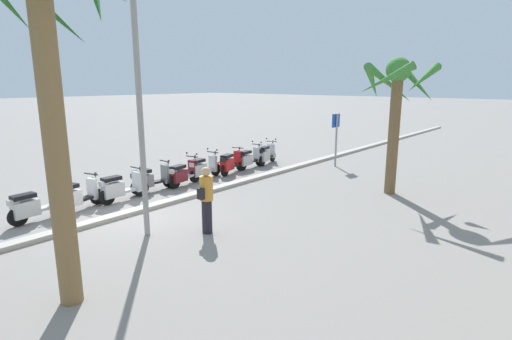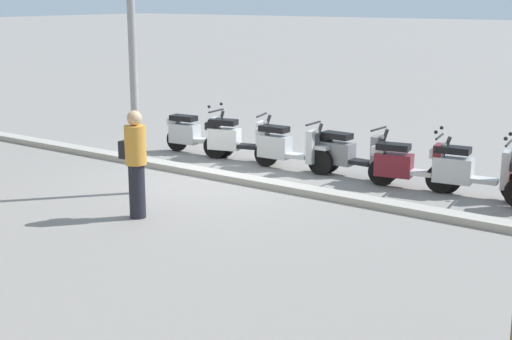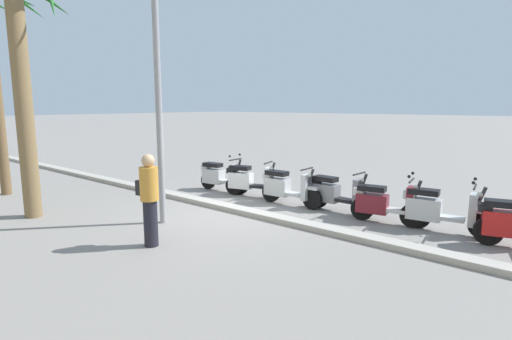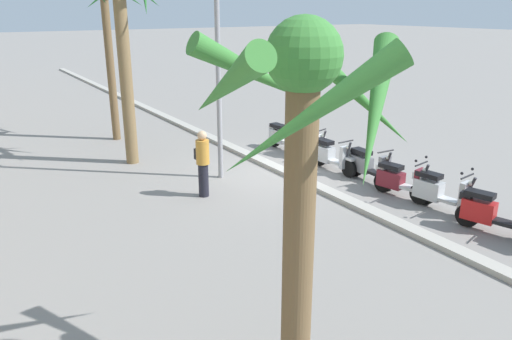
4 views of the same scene
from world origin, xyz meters
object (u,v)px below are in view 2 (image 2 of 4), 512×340
Objects in this scene: scooter_silver_tail_end at (194,134)px; scooter_silver_mid_rear at (286,147)px; scooter_maroon_gap_after_mid at (407,165)px; scooter_white_far_back at (236,139)px; pedestrian_by_palm_tree at (136,161)px; scooter_grey_mid_centre at (349,154)px; scooter_silver_second_in_line at (469,171)px.

scooter_silver_mid_rear is at bearing 177.50° from scooter_silver_tail_end.
scooter_white_far_back is (4.03, -0.06, 0.02)m from scooter_maroon_gap_after_mid.
pedestrian_by_palm_tree is (2.75, 4.23, 0.48)m from scooter_maroon_gap_after_mid.
scooter_silver_mid_rear is 2.56m from scooter_silver_tail_end.
scooter_silver_tail_end reaches higher than scooter_white_far_back.
scooter_silver_tail_end is (2.55, -0.11, -0.01)m from scooter_silver_mid_rear.
scooter_grey_mid_centre and scooter_white_far_back have the same top height.
scooter_white_far_back is (2.71, 0.14, 0.01)m from scooter_grey_mid_centre.
scooter_grey_mid_centre is (1.32, -0.20, 0.01)m from scooter_maroon_gap_after_mid.
scooter_grey_mid_centre is at bearing -1.71° from scooter_silver_second_in_line.
scooter_silver_mid_rear and scooter_white_far_back have the same top height.
scooter_maroon_gap_after_mid is 0.98× the size of scooter_white_far_back.
scooter_silver_tail_end reaches higher than scooter_grey_mid_centre.
scooter_silver_mid_rear is at bearing -91.40° from pedestrian_by_palm_tree.
scooter_silver_second_in_line is at bearing -177.25° from scooter_silver_mid_rear.
scooter_grey_mid_centre is at bearing -169.16° from scooter_silver_mid_rear.
scooter_white_far_back is at bearing 179.99° from scooter_silver_tail_end.
scooter_white_far_back is (1.39, -0.11, -0.00)m from scooter_silver_mid_rear.
scooter_silver_tail_end is 1.03× the size of pedestrian_by_palm_tree.
scooter_silver_mid_rear is at bearing 175.41° from scooter_white_far_back.
scooter_grey_mid_centre is 1.05× the size of scooter_white_far_back.
scooter_grey_mid_centre is 1.00× the size of scooter_silver_mid_rear.
scooter_grey_mid_centre is at bearing -177.90° from scooter_silver_tail_end.
scooter_silver_tail_end is at bearing 0.63° from scooter_silver_second_in_line.
scooter_maroon_gap_after_mid is 5.07m from pedestrian_by_palm_tree.
scooter_maroon_gap_after_mid is 0.94× the size of scooter_silver_mid_rear.
scooter_silver_second_in_line is at bearing -179.23° from scooter_white_far_back.
scooter_silver_second_in_line is at bearing -173.48° from scooter_maroon_gap_after_mid.
scooter_maroon_gap_after_mid is 1.33m from scooter_grey_mid_centre.
scooter_grey_mid_centre and scooter_silver_mid_rear have the same top height.
scooter_maroon_gap_after_mid is at bearing 171.36° from scooter_grey_mid_centre.
pedestrian_by_palm_tree reaches higher than scooter_silver_tail_end.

